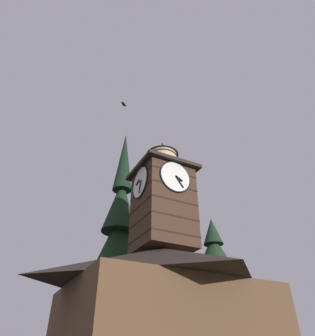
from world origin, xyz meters
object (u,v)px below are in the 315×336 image
(building_main, at_px, (162,310))
(pine_tree_aside, at_px, (219,298))
(pine_tree_behind, at_px, (117,258))
(clock_tower, at_px, (163,199))
(flying_bird_high, at_px, (124,104))
(moon, at_px, (162,255))

(building_main, relative_size, pine_tree_aside, 0.85)
(pine_tree_behind, bearing_deg, clock_tower, 94.49)
(pine_tree_aside, distance_m, flying_bird_high, 18.61)
(building_main, distance_m, pine_tree_behind, 8.90)
(building_main, xyz_separation_m, flying_bird_high, (2.00, -3.30, 17.35))
(flying_bird_high, bearing_deg, pine_tree_aside, -168.58)
(clock_tower, distance_m, pine_tree_aside, 10.47)
(building_main, xyz_separation_m, pine_tree_behind, (0.06, -7.53, 4.73))
(pine_tree_aside, bearing_deg, pine_tree_behind, -14.58)
(building_main, xyz_separation_m, moon, (-13.94, -25.65, 11.64))
(building_main, height_order, moon, moon)
(building_main, bearing_deg, pine_tree_behind, -89.53)
(building_main, xyz_separation_m, pine_tree_aside, (-8.26, -5.37, 1.96))
(moon, relative_size, flying_bird_high, 2.62)
(building_main, height_order, flying_bird_high, flying_bird_high)
(pine_tree_behind, height_order, moon, pine_tree_behind)
(pine_tree_behind, bearing_deg, building_main, 90.47)
(building_main, bearing_deg, clock_tower, -127.83)
(pine_tree_aside, bearing_deg, building_main, 33.02)
(pine_tree_aside, distance_m, moon, 23.18)
(clock_tower, height_order, flying_bird_high, flying_bird_high)
(pine_tree_behind, xyz_separation_m, flying_bird_high, (1.94, 4.24, 12.62))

